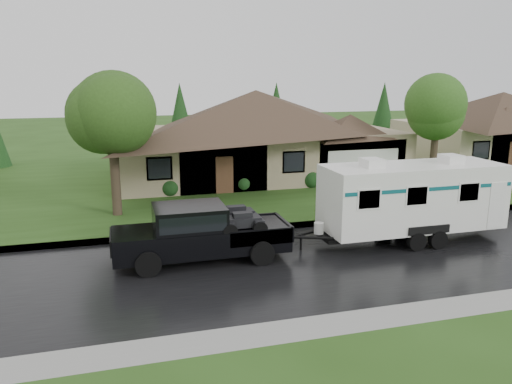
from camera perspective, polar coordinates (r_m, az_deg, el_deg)
ground at (r=20.47m, az=5.17°, el=-5.89°), size 140.00×140.00×0.00m
road at (r=18.73m, az=7.35°, el=-7.77°), size 140.00×8.00×0.01m
curb at (r=22.46m, az=3.15°, el=-3.92°), size 140.00×0.50×0.15m
lawn at (r=34.43m, az=-3.67°, el=2.09°), size 140.00×26.00×0.15m
house_main at (r=33.36m, az=0.56°, el=7.86°), size 19.44×10.80×6.90m
house_neighbor at (r=43.77m, az=26.58°, el=7.39°), size 15.12×9.72×6.45m
tree_left_green at (r=24.12m, az=-16.21°, el=8.44°), size 4.13×4.13×6.84m
tree_right_green at (r=32.32m, az=20.01°, el=8.94°), size 3.99×3.99×6.60m
shrub_row at (r=29.42m, az=2.46°, el=1.34°), size 13.60×1.00×1.00m
pickup_truck at (r=18.36m, az=-6.63°, el=-4.46°), size 6.34×2.41×2.11m
travel_trailer at (r=21.30m, az=17.42°, el=-0.48°), size 7.82×2.75×3.51m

